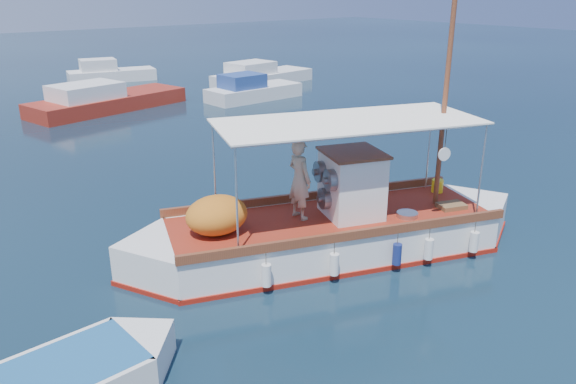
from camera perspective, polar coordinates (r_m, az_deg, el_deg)
ground at (r=15.41m, az=3.61°, el=-4.80°), size 160.00×160.00×0.00m
fishing_caique at (r=14.43m, az=4.12°, el=-4.04°), size 10.22×5.44×6.61m
bg_boat_n at (r=32.80m, az=-18.18°, el=8.72°), size 9.08×4.62×1.80m
bg_boat_ne at (r=34.33m, az=-3.71°, el=10.15°), size 6.01×2.54×1.80m
bg_boat_e at (r=39.90m, az=-2.83°, el=11.60°), size 7.74×3.58×1.80m
bg_boat_far_n at (r=43.02m, az=-17.70°, el=11.32°), size 6.25×3.17×1.80m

